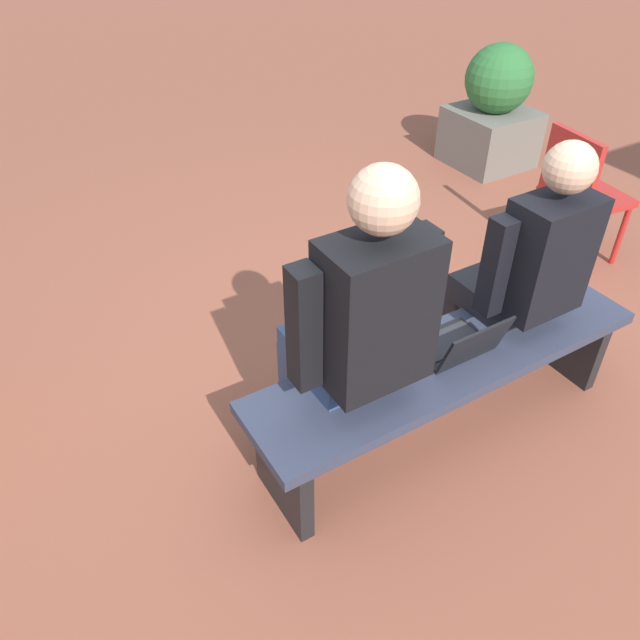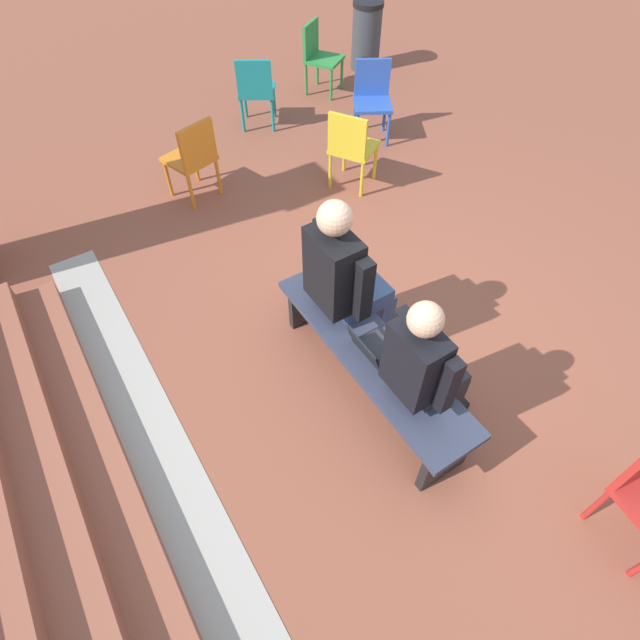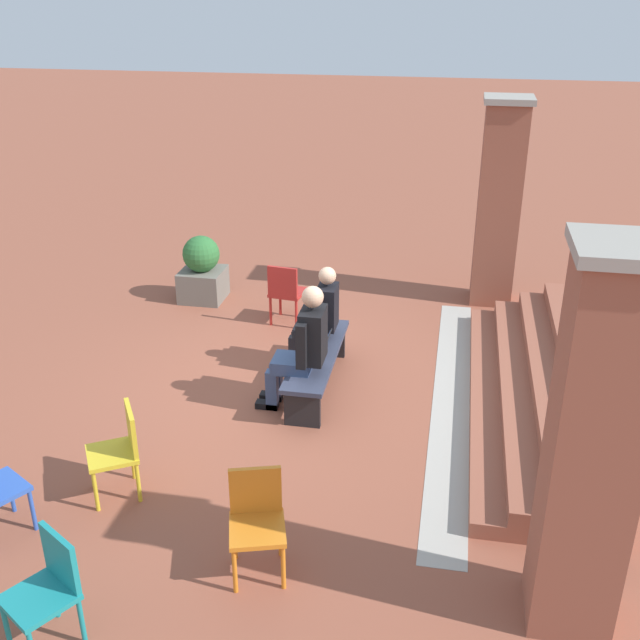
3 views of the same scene
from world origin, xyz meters
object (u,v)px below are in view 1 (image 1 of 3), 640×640
(person_student, at_px, (522,269))
(person_adult, at_px, (356,324))
(planter, at_px, (494,110))
(laptop, at_px, (459,344))
(bench, at_px, (447,371))
(plastic_chair_far_left, at_px, (579,189))

(person_student, height_order, person_adult, person_adult)
(planter, bearing_deg, laptop, 43.62)
(bench, distance_m, laptop, 0.15)
(bench, height_order, person_student, person_student)
(person_adult, distance_m, laptop, 0.53)
(laptop, relative_size, planter, 0.34)
(person_adult, xyz_separation_m, plastic_chair_far_left, (-2.05, -0.66, -0.26))
(bench, relative_size, person_adult, 1.28)
(planter, bearing_deg, bench, 43.09)
(bench, height_order, person_adult, person_adult)
(laptop, bearing_deg, person_adult, -10.14)
(plastic_chair_far_left, distance_m, planter, 1.49)
(bench, height_order, planter, planter)
(planter, bearing_deg, plastic_chair_far_left, 65.66)
(plastic_chair_far_left, xyz_separation_m, planter, (-0.61, -1.36, -0.04))
(laptop, relative_size, plastic_chair_far_left, 0.38)
(plastic_chair_far_left, bearing_deg, person_adult, 17.81)
(person_student, height_order, laptop, person_student)
(person_student, bearing_deg, laptop, 11.33)
(person_adult, bearing_deg, bench, 170.74)
(plastic_chair_far_left, bearing_deg, laptop, 25.03)
(plastic_chair_far_left, height_order, planter, planter)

